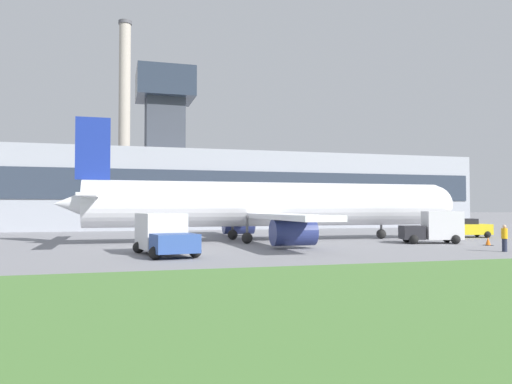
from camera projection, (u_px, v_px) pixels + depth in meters
name	position (u px, v px, depth m)	size (l,w,h in m)	color
ground_plane	(277.00, 240.00, 41.56)	(400.00, 400.00, 0.00)	gray
terminal_building	(210.00, 188.00, 68.73)	(72.12, 14.99, 21.32)	#9EA3AD
smokestack_left	(124.00, 120.00, 93.53)	(2.46, 2.46, 37.97)	#B2A899
airplane	(270.00, 205.00, 40.85)	(33.77, 27.48, 9.49)	white
pushback_tug	(468.00, 229.00, 45.87)	(4.10, 3.12, 1.72)	yellow
baggage_truck	(435.00, 228.00, 38.16)	(4.80, 3.21, 2.45)	#232328
fuel_truck	(164.00, 234.00, 28.90)	(3.55, 6.04, 2.39)	#2D4C93
ground_crew_person	(504.00, 238.00, 30.85)	(0.50, 0.50, 1.67)	#23283D
traffic_cone_near_nose	(488.00, 242.00, 35.99)	(0.53, 0.53, 0.60)	black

